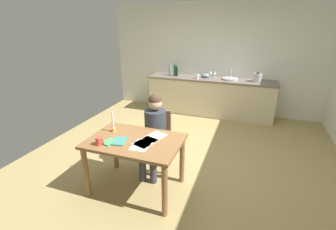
{
  "coord_description": "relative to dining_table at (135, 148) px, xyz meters",
  "views": [
    {
      "loc": [
        0.93,
        -3.39,
        2.13
      ],
      "look_at": [
        -0.19,
        -0.27,
        0.85
      ],
      "focal_mm": 25.56,
      "sensor_mm": 36.0,
      "label": 1
    }
  ],
  "objects": [
    {
      "name": "kitchen_counter",
      "position": [
        0.39,
        3.21,
        -0.17
      ],
      "size": [
        3.0,
        0.64,
        0.9
      ],
      "color": "beige",
      "rests_on": "ground"
    },
    {
      "name": "mixing_bowl",
      "position": [
        0.24,
        3.28,
        0.32
      ],
      "size": [
        0.2,
        0.2,
        0.09
      ],
      "primitive_type": "ellipsoid",
      "color": "#668C99",
      "rests_on": "kitchen_counter"
    },
    {
      "name": "candlestick",
      "position": [
        -0.39,
        0.13,
        0.2
      ],
      "size": [
        0.06,
        0.06,
        0.29
      ],
      "color": "gold",
      "rests_on": "dining_table"
    },
    {
      "name": "paper_letter",
      "position": [
        0.14,
        -0.1,
        0.12
      ],
      "size": [
        0.23,
        0.31,
        0.0
      ],
      "primitive_type": "cube",
      "rotation": [
        0.0,
        0.0,
        0.06
      ],
      "color": "white",
      "rests_on": "dining_table"
    },
    {
      "name": "wine_glass_near_sink",
      "position": [
        0.44,
        3.36,
        0.38
      ],
      "size": [
        0.07,
        0.07,
        0.15
      ],
      "color": "silver",
      "rests_on": "kitchen_counter"
    },
    {
      "name": "ground_plane",
      "position": [
        0.39,
        0.97,
        -0.64
      ],
      "size": [
        5.2,
        5.2,
        0.04
      ],
      "primitive_type": "cube",
      "color": "tan"
    },
    {
      "name": "bottle_vinegar",
      "position": [
        -0.54,
        3.28,
        0.4
      ],
      "size": [
        0.06,
        0.06,
        0.29
      ],
      "color": "#194C23",
      "rests_on": "kitchen_counter"
    },
    {
      "name": "wall_back",
      "position": [
        0.39,
        3.57,
        0.68
      ],
      "size": [
        5.2,
        0.12,
        2.6
      ],
      "primitive_type": "cube",
      "color": "silver",
      "rests_on": "ground"
    },
    {
      "name": "stovetop_kettle",
      "position": [
        1.42,
        3.21,
        0.37
      ],
      "size": [
        0.18,
        0.18,
        0.22
      ],
      "color": "#B7BABF",
      "rests_on": "kitchen_counter"
    },
    {
      "name": "dining_table",
      "position": [
        0.0,
        0.0,
        0.0
      ],
      "size": [
        1.19,
        0.81,
        0.74
      ],
      "color": "olive",
      "rests_on": "ground"
    },
    {
      "name": "book_magazine",
      "position": [
        -0.26,
        -0.18,
        0.13
      ],
      "size": [
        0.17,
        0.2,
        0.02
      ],
      "primitive_type": "cube",
      "rotation": [
        0.0,
        0.0,
        -0.21
      ],
      "color": "#4AA569",
      "rests_on": "dining_table"
    },
    {
      "name": "bottle_wine_red",
      "position": [
        -0.46,
        3.19,
        0.38
      ],
      "size": [
        0.07,
        0.07,
        0.25
      ],
      "color": "black",
      "rests_on": "kitchen_counter"
    },
    {
      "name": "paper_envelope",
      "position": [
        0.21,
        0.17,
        0.12
      ],
      "size": [
        0.28,
        0.34,
        0.0
      ],
      "primitive_type": "cube",
      "rotation": [
        0.0,
        0.0,
        -0.28
      ],
      "color": "white",
      "rests_on": "dining_table"
    },
    {
      "name": "paper_bill",
      "position": [
        0.16,
        -0.01,
        0.12
      ],
      "size": [
        0.29,
        0.35,
        0.0
      ],
      "primitive_type": "cube",
      "rotation": [
        0.0,
        0.0,
        -0.31
      ],
      "color": "white",
      "rests_on": "dining_table"
    },
    {
      "name": "person_seated",
      "position": [
        0.06,
        0.5,
        0.06
      ],
      "size": [
        0.35,
        0.61,
        1.19
      ],
      "color": "#333842",
      "rests_on": "ground"
    },
    {
      "name": "teacup_on_counter",
      "position": [
        0.1,
        3.06,
        0.33
      ],
      "size": [
        0.11,
        0.07,
        0.1
      ],
      "color": "white",
      "rests_on": "kitchen_counter"
    },
    {
      "name": "book_cookery",
      "position": [
        -0.15,
        -0.11,
        0.13
      ],
      "size": [
        0.2,
        0.25,
        0.02
      ],
      "primitive_type": "cube",
      "rotation": [
        0.0,
        0.0,
        0.18
      ],
      "color": "teal",
      "rests_on": "dining_table"
    },
    {
      "name": "coffee_mug",
      "position": [
        -0.34,
        -0.26,
        0.17
      ],
      "size": [
        0.12,
        0.08,
        0.1
      ],
      "color": "#D84C3F",
      "rests_on": "dining_table"
    },
    {
      "name": "sink_unit",
      "position": [
        0.83,
        3.21,
        0.3
      ],
      "size": [
        0.36,
        0.36,
        0.24
      ],
      "color": "#B2B7BC",
      "rests_on": "kitchen_counter"
    },
    {
      "name": "chair_at_table",
      "position": [
        0.05,
        0.65,
        -0.12
      ],
      "size": [
        0.43,
        0.43,
        0.89
      ],
      "color": "olive",
      "rests_on": "ground"
    },
    {
      "name": "bottle_oil",
      "position": [
        -0.65,
        3.25,
        0.39
      ],
      "size": [
        0.07,
        0.07,
        0.27
      ],
      "color": "#8C999E",
      "rests_on": "kitchen_counter"
    },
    {
      "name": "wine_glass_by_kettle",
      "position": [
        0.34,
        3.36,
        0.38
      ],
      "size": [
        0.07,
        0.07,
        0.15
      ],
      "color": "silver",
      "rests_on": "kitchen_counter"
    }
  ]
}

